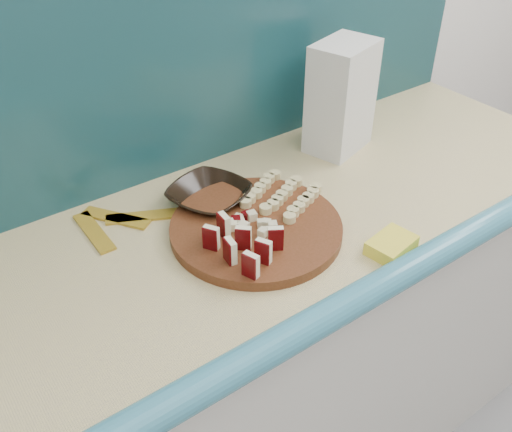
{
  "coord_description": "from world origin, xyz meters",
  "views": [
    {
      "loc": [
        -0.27,
        0.71,
        1.64
      ],
      "look_at": [
        0.29,
        1.47,
        0.95
      ],
      "focal_mm": 40.0,
      "sensor_mm": 36.0,
      "label": 1
    }
  ],
  "objects": [
    {
      "name": "backsplash",
      "position": [
        0.1,
        1.79,
        1.16
      ],
      "size": [
        2.2,
        0.02,
        0.5
      ],
      "primitive_type": "cube",
      "color": "teal",
      "rests_on": "kitchen_counter"
    },
    {
      "name": "banana_peel",
      "position": [
        0.07,
        1.67,
        0.91
      ],
      "size": [
        0.2,
        0.17,
        0.01
      ],
      "rotation": [
        0.0,
        0.0,
        0.42
      ],
      "color": "#B88B23",
      "rests_on": "kitchen_counter"
    },
    {
      "name": "brown_bowl",
      "position": [
        0.26,
        1.61,
        0.93
      ],
      "size": [
        0.22,
        0.22,
        0.04
      ],
      "primitive_type": "imported",
      "rotation": [
        0.0,
        0.0,
        0.37
      ],
      "color": "black",
      "rests_on": "kitchen_counter"
    },
    {
      "name": "kitchen_counter",
      "position": [
        0.1,
        1.5,
        0.46
      ],
      "size": [
        2.2,
        0.63,
        0.91
      ],
      "color": "silver",
      "rests_on": "ground"
    },
    {
      "name": "sponge",
      "position": [
        0.47,
        1.26,
        0.92
      ],
      "size": [
        0.11,
        0.08,
        0.03
      ],
      "primitive_type": "cube",
      "rotation": [
        0.0,
        0.0,
        0.17
      ],
      "color": "#FFF443",
      "rests_on": "kitchen_counter"
    },
    {
      "name": "cutting_board",
      "position": [
        0.29,
        1.47,
        0.92
      ],
      "size": [
        0.47,
        0.47,
        0.02
      ],
      "primitive_type": "cylinder",
      "rotation": [
        0.0,
        0.0,
        0.41
      ],
      "color": "#47240F",
      "rests_on": "kitchen_counter"
    },
    {
      "name": "banana_slices",
      "position": [
        0.39,
        1.51,
        0.94
      ],
      "size": [
        0.19,
        0.18,
        0.02
      ],
      "color": "#D4C381",
      "rests_on": "cutting_board"
    },
    {
      "name": "apple_wedges",
      "position": [
        0.21,
        1.4,
        0.96
      ],
      "size": [
        0.13,
        0.16,
        0.05
      ],
      "color": "#FEF7CB",
      "rests_on": "cutting_board"
    },
    {
      "name": "apple_chunks",
      "position": [
        0.26,
        1.46,
        0.94
      ],
      "size": [
        0.06,
        0.06,
        0.02
      ],
      "color": "beige",
      "rests_on": "cutting_board"
    },
    {
      "name": "flour_bag",
      "position": [
        0.67,
        1.64,
        1.05
      ],
      "size": [
        0.19,
        0.16,
        0.27
      ],
      "primitive_type": "cube",
      "rotation": [
        0.0,
        0.0,
        0.29
      ],
      "color": "silver",
      "rests_on": "kitchen_counter"
    }
  ]
}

